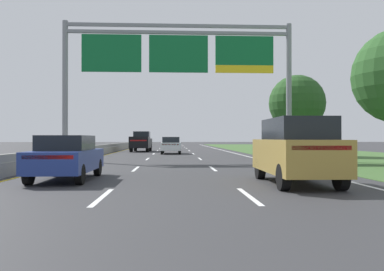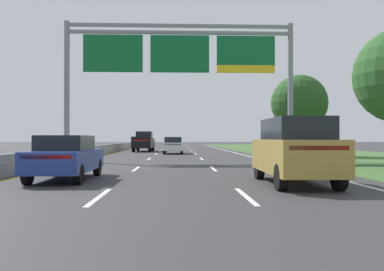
# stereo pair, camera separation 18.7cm
# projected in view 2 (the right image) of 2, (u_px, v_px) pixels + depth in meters

# --- Properties ---
(ground_plane) EXTENTS (220.00, 220.00, 0.00)m
(ground_plane) POSITION_uv_depth(u_px,v_px,m) (176.00, 155.00, 34.46)
(ground_plane) COLOR #333335
(lane_striping) EXTENTS (11.96, 106.00, 0.01)m
(lane_striping) POSITION_uv_depth(u_px,v_px,m) (176.00, 155.00, 34.00)
(lane_striping) COLOR white
(lane_striping) RESTS_ON ground
(grass_verge_right) EXTENTS (14.00, 110.00, 0.02)m
(grass_verge_right) POSITION_uv_depth(u_px,v_px,m) (333.00, 155.00, 35.00)
(grass_verge_right) COLOR #3D602D
(grass_verge_right) RESTS_ON ground
(median_barrier_concrete) EXTENTS (0.60, 110.00, 0.85)m
(median_barrier_concrete) POSITION_uv_depth(u_px,v_px,m) (99.00, 151.00, 34.21)
(median_barrier_concrete) COLOR gray
(median_barrier_concrete) RESTS_ON ground
(overhead_sign_gantry) EXTENTS (15.06, 0.42, 9.09)m
(overhead_sign_gantry) POSITION_uv_depth(u_px,v_px,m) (180.00, 61.00, 25.89)
(overhead_sign_gantry) COLOR gray
(overhead_sign_gantry) RESTS_ON ground
(pickup_truck_black) EXTENTS (2.14, 5.45, 2.20)m
(pickup_truck_black) POSITION_uv_depth(u_px,v_px,m) (144.00, 142.00, 43.34)
(pickup_truck_black) COLOR black
(pickup_truck_black) RESTS_ON ground
(car_white_centre_lane_sedan) EXTENTS (1.84, 4.41, 1.57)m
(car_white_centre_lane_sedan) POSITION_uv_depth(u_px,v_px,m) (173.00, 145.00, 37.15)
(car_white_centre_lane_sedan) COLOR silver
(car_white_centre_lane_sedan) RESTS_ON ground
(car_gold_right_lane_suv) EXTENTS (1.98, 4.73, 2.11)m
(car_gold_right_lane_suv) POSITION_uv_depth(u_px,v_px,m) (294.00, 150.00, 12.66)
(car_gold_right_lane_suv) COLOR #A38438
(car_gold_right_lane_suv) RESTS_ON ground
(car_blue_left_lane_sedan) EXTENTS (1.83, 4.41, 1.57)m
(car_blue_left_lane_sedan) POSITION_uv_depth(u_px,v_px,m) (66.00, 157.00, 14.00)
(car_blue_left_lane_sedan) COLOR navy
(car_blue_left_lane_sedan) RESTS_ON ground
(roadside_tree_mid) EXTENTS (4.60, 4.60, 6.66)m
(roadside_tree_mid) POSITION_uv_depth(u_px,v_px,m) (299.00, 103.00, 32.44)
(roadside_tree_mid) COLOR #4C3823
(roadside_tree_mid) RESTS_ON ground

